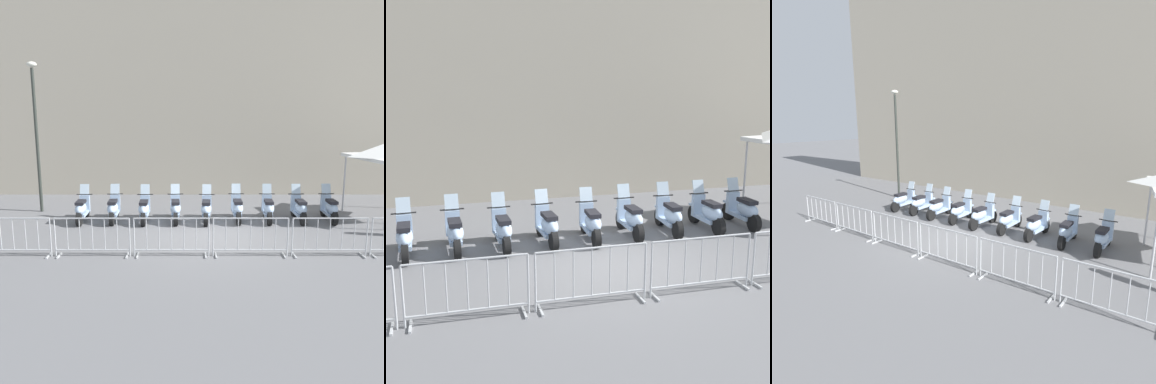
% 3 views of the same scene
% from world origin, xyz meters
% --- Properties ---
extents(ground_plane, '(120.00, 120.00, 0.00)m').
position_xyz_m(ground_plane, '(0.00, 0.00, 0.00)').
color(ground_plane, slate).
extents(motorcycle_0, '(0.60, 1.72, 1.24)m').
position_xyz_m(motorcycle_0, '(-3.97, 2.48, 0.45)').
color(motorcycle_0, black).
rests_on(motorcycle_0, ground).
extents(motorcycle_1, '(0.60, 1.72, 1.24)m').
position_xyz_m(motorcycle_1, '(-2.89, 2.35, 0.45)').
color(motorcycle_1, black).
rests_on(motorcycle_1, ground).
extents(motorcycle_2, '(0.61, 1.72, 1.24)m').
position_xyz_m(motorcycle_2, '(-1.84, 2.09, 0.45)').
color(motorcycle_2, black).
rests_on(motorcycle_2, ground).
extents(motorcycle_3, '(0.60, 1.72, 1.24)m').
position_xyz_m(motorcycle_3, '(-0.76, 1.97, 0.45)').
color(motorcycle_3, black).
rests_on(motorcycle_3, ground).
extents(motorcycle_4, '(0.71, 1.71, 1.24)m').
position_xyz_m(motorcycle_4, '(0.29, 1.72, 0.45)').
color(motorcycle_4, black).
rests_on(motorcycle_4, ground).
extents(motorcycle_5, '(0.66, 1.72, 1.24)m').
position_xyz_m(motorcycle_5, '(1.39, 1.65, 0.45)').
color(motorcycle_5, black).
rests_on(motorcycle_5, ground).
extents(motorcycle_6, '(0.72, 1.70, 1.24)m').
position_xyz_m(motorcycle_6, '(2.45, 1.46, 0.45)').
color(motorcycle_6, black).
rests_on(motorcycle_6, ground).
extents(motorcycle_7, '(0.64, 1.72, 1.24)m').
position_xyz_m(motorcycle_7, '(3.52, 1.25, 0.45)').
color(motorcycle_7, black).
rests_on(motorcycle_7, ground).
extents(motorcycle_8, '(0.67, 1.72, 1.24)m').
position_xyz_m(motorcycle_8, '(4.59, 1.10, 0.45)').
color(motorcycle_8, black).
rests_on(motorcycle_8, ground).
extents(barrier_segment_1, '(1.99, 0.75, 1.07)m').
position_xyz_m(barrier_segment_1, '(-3.40, -1.15, 0.52)').
color(barrier_segment_1, '#B2B5B7').
rests_on(barrier_segment_1, ground).
extents(barrier_segment_2, '(1.99, 0.75, 1.07)m').
position_xyz_m(barrier_segment_2, '(-1.33, -1.51, 0.52)').
color(barrier_segment_2, '#B2B5B7').
rests_on(barrier_segment_2, ground).
extents(barrier_segment_3, '(1.99, 0.75, 1.07)m').
position_xyz_m(barrier_segment_3, '(0.75, -1.87, 0.52)').
color(barrier_segment_3, '#B2B5B7').
rests_on(barrier_segment_3, ground).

